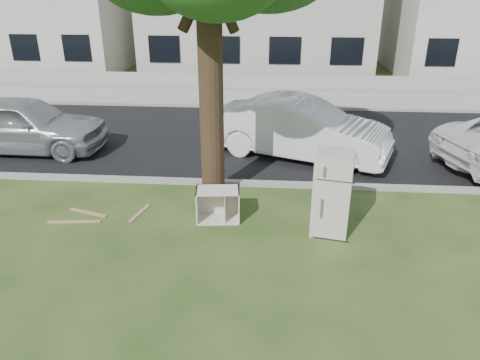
# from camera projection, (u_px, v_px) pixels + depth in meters

# --- Properties ---
(ground) EXTENTS (120.00, 120.00, 0.00)m
(ground) POSITION_uv_depth(u_px,v_px,m) (222.00, 236.00, 9.51)
(ground) COLOR #283F16
(road) EXTENTS (120.00, 7.00, 0.01)m
(road) POSITION_uv_depth(u_px,v_px,m) (243.00, 138.00, 14.96)
(road) COLOR black
(road) RESTS_ON ground
(kerb_near) EXTENTS (120.00, 0.18, 0.12)m
(kerb_near) POSITION_uv_depth(u_px,v_px,m) (233.00, 185.00, 11.73)
(kerb_near) COLOR gray
(kerb_near) RESTS_ON ground
(kerb_far) EXTENTS (120.00, 0.18, 0.12)m
(kerb_far) POSITION_uv_depth(u_px,v_px,m) (249.00, 108.00, 18.18)
(kerb_far) COLOR gray
(kerb_far) RESTS_ON ground
(sidewalk) EXTENTS (120.00, 2.80, 0.01)m
(sidewalk) POSITION_uv_depth(u_px,v_px,m) (251.00, 99.00, 19.50)
(sidewalk) COLOR gray
(sidewalk) RESTS_ON ground
(low_wall) EXTENTS (120.00, 0.15, 0.70)m
(low_wall) POSITION_uv_depth(u_px,v_px,m) (253.00, 82.00, 20.81)
(low_wall) COLOR gray
(low_wall) RESTS_ON ground
(fridge) EXTENTS (0.84, 0.80, 1.76)m
(fridge) POSITION_uv_depth(u_px,v_px,m) (332.00, 193.00, 9.29)
(fridge) COLOR beige
(fridge) RESTS_ON ground
(cabinet) EXTENTS (0.96, 0.65, 0.71)m
(cabinet) POSITION_uv_depth(u_px,v_px,m) (218.00, 204.00, 9.99)
(cabinet) COLOR beige
(cabinet) RESTS_ON ground
(plank_a) EXTENTS (1.13, 0.21, 0.02)m
(plank_a) POSITION_uv_depth(u_px,v_px,m) (74.00, 222.00, 10.01)
(plank_a) COLOR #A98452
(plank_a) RESTS_ON ground
(plank_b) EXTENTS (0.94, 0.38, 0.02)m
(plank_b) POSITION_uv_depth(u_px,v_px,m) (88.00, 213.00, 10.38)
(plank_b) COLOR #AD795A
(plank_b) RESTS_ON ground
(plank_c) EXTENTS (0.30, 0.83, 0.02)m
(plank_c) POSITION_uv_depth(u_px,v_px,m) (140.00, 213.00, 10.37)
(plank_c) COLOR tan
(plank_c) RESTS_ON ground
(car_center) EXTENTS (5.34, 3.43, 1.66)m
(car_center) POSITION_uv_depth(u_px,v_px,m) (300.00, 129.00, 13.21)
(car_center) COLOR silver
(car_center) RESTS_ON ground
(car_left) EXTENTS (4.81, 2.00, 1.63)m
(car_left) POSITION_uv_depth(u_px,v_px,m) (23.00, 124.00, 13.64)
(car_left) COLOR #98999E
(car_left) RESTS_ON ground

